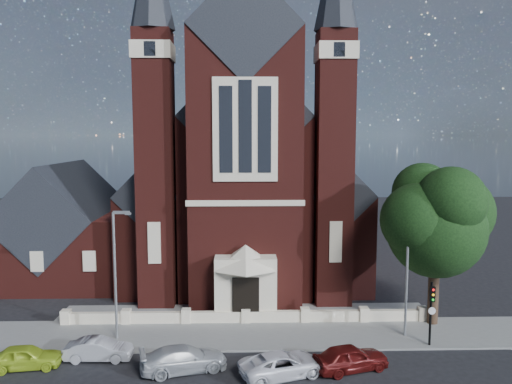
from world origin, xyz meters
TOP-DOWN VIEW (x-y plane):
  - ground at (0.00, 15.00)m, footprint 120.00×120.00m
  - pavement_strip at (0.00, 4.50)m, footprint 60.00×5.00m
  - forecourt_paving at (0.00, 8.50)m, footprint 26.00×3.00m
  - forecourt_wall at (0.00, 6.50)m, footprint 24.00×0.40m
  - church at (-0.00, 22.94)m, footprint 20.01×34.90m
  - parish_hall at (-16.00, 18.00)m, footprint 12.00×12.20m
  - street_tree at (12.60, 5.71)m, footprint 6.40×6.60m
  - street_lamp_left at (-7.91, 4.00)m, footprint 1.16×0.22m
  - street_lamp_right at (10.09, 4.00)m, footprint 1.16×0.22m
  - traffic_signal at (11.00, 2.43)m, footprint 0.28×0.42m
  - car_lime_van at (-12.02, 0.31)m, footprint 3.97×2.06m
  - car_silver_a at (-8.32, 1.24)m, footprint 3.74×1.31m
  - car_silver_b at (-3.37, -0.20)m, footprint 4.99×3.08m
  - car_white_suv at (1.88, -0.92)m, footprint 5.02×3.52m
  - car_dark_red at (5.61, -0.37)m, footprint 4.46×2.84m

SIDE VIEW (x-z plane):
  - ground at x=0.00m, z-range 0.00..0.00m
  - pavement_strip at x=0.00m, z-range -0.06..0.06m
  - forecourt_paving at x=0.00m, z-range -0.07..0.07m
  - forecourt_wall at x=0.00m, z-range -0.45..0.45m
  - car_silver_a at x=-8.32m, z-range 0.00..1.23m
  - car_white_suv at x=1.88m, z-range 0.00..1.27m
  - car_lime_van at x=-12.02m, z-range 0.00..1.29m
  - car_silver_b at x=-3.37m, z-range 0.00..1.35m
  - car_dark_red at x=5.61m, z-range 0.00..1.41m
  - traffic_signal at x=11.00m, z-range 0.58..4.58m
  - parish_hall at x=-16.00m, z-range -1.11..9.13m
  - street_lamp_left at x=-7.91m, z-range 0.55..8.64m
  - street_lamp_right at x=10.09m, z-range 0.55..8.64m
  - street_tree at x=12.60m, z-range 1.61..12.31m
  - church at x=0.00m, z-range -6.41..22.79m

